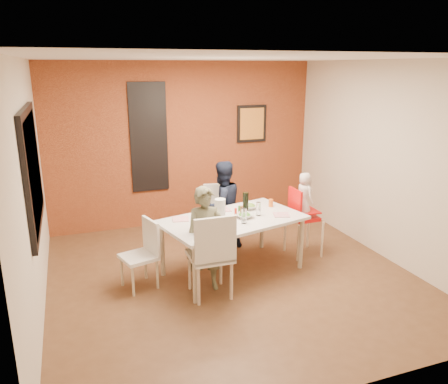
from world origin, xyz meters
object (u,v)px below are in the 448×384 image
object	(u,v)px
chair_left	(144,250)
child_near	(206,239)
child_far	(222,206)
toddler	(304,195)
high_chair	(302,215)
wine_bottle	(246,203)
chair_near	(212,252)
paper_towel_roll	(220,211)
chair_far	(218,211)
dining_table	(233,223)

from	to	relation	value
chair_left	child_near	size ratio (longest dim) A/B	0.66
child_far	toddler	world-z (taller)	child_far
toddler	child_far	bearing A→B (deg)	48.34
child_near	toddler	size ratio (longest dim) A/B	2.05
high_chair	toddler	world-z (taller)	toddler
wine_bottle	chair_near	bearing A→B (deg)	-135.84
chair_near	chair_left	bearing A→B (deg)	-38.79
chair_left	toddler	size ratio (longest dim) A/B	1.35
chair_left	paper_towel_roll	distance (m)	1.04
toddler	paper_towel_roll	xyz separation A→B (m)	(-1.33, -0.27, -0.00)
chair_far	wine_bottle	bearing A→B (deg)	-73.74
dining_table	chair_left	world-z (taller)	chair_left
dining_table	child_far	xyz separation A→B (m)	(0.13, 0.79, -0.02)
child_far	paper_towel_roll	size ratio (longest dim) A/B	4.37
high_chair	toddler	distance (m)	0.30
chair_far	child_near	xyz separation A→B (m)	(-0.62, -1.34, 0.14)
dining_table	child_far	world-z (taller)	child_far
paper_towel_roll	child_near	bearing A→B (deg)	-139.26
chair_near	child_far	xyz separation A→B (m)	(0.60, 1.35, 0.08)
chair_left	high_chair	size ratio (longest dim) A/B	0.85
child_far	toddler	bearing A→B (deg)	132.69
high_chair	toddler	bearing A→B (deg)	-89.64
chair_far	toddler	world-z (taller)	toddler
chair_left	paper_towel_roll	xyz separation A→B (m)	(0.95, -0.09, 0.42)
chair_left	toddler	distance (m)	2.33
dining_table	high_chair	bearing A→B (deg)	9.43
child_near	paper_towel_roll	distance (m)	0.43
toddler	wine_bottle	world-z (taller)	toddler
dining_table	toddler	xyz separation A→B (m)	(1.13, 0.18, 0.22)
high_chair	chair_left	bearing A→B (deg)	93.90
chair_near	chair_far	xyz separation A→B (m)	(0.62, 1.59, -0.08)
toddler	wine_bottle	distance (m)	0.92
chair_near	high_chair	bearing A→B (deg)	-153.58
chair_near	child_far	world-z (taller)	child_far
child_near	child_far	distance (m)	1.25
wine_bottle	child_far	bearing A→B (deg)	96.66
toddler	paper_towel_roll	distance (m)	1.36
chair_left	high_chair	bearing A→B (deg)	78.08
toddler	high_chair	bearing A→B (deg)	80.52
high_chair	child_near	bearing A→B (deg)	106.87
toddler	chair_near	bearing A→B (deg)	104.64
chair_far	paper_towel_roll	bearing A→B (deg)	-95.36
toddler	chair_left	bearing A→B (deg)	84.02
child_far	wine_bottle	xyz separation A→B (m)	(0.08, -0.69, 0.23)
chair_far	child_near	size ratio (longest dim) A/B	0.70
high_chair	child_far	size ratio (longest dim) A/B	0.75
child_near	wine_bottle	size ratio (longest dim) A/B	4.36
dining_table	chair_left	distance (m)	1.17
chair_far	chair_left	distance (m)	1.65
toddler	dining_table	bearing A→B (deg)	88.92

